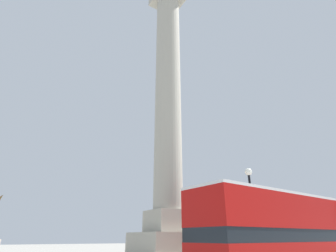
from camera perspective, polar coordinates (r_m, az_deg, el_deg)
name	(u,v)px	position (r m, az deg, el deg)	size (l,w,h in m)	color
monument_column	(168,148)	(18.44, 0.00, -4.87)	(5.44, 5.44, 23.91)	#A39E8E
bus_a	(280,236)	(14.52, 23.28, -21.15)	(10.22, 3.37, 4.28)	#A80F0C
street_lamp	(253,214)	(16.58, 18.11, -17.69)	(0.44, 0.44, 6.21)	black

